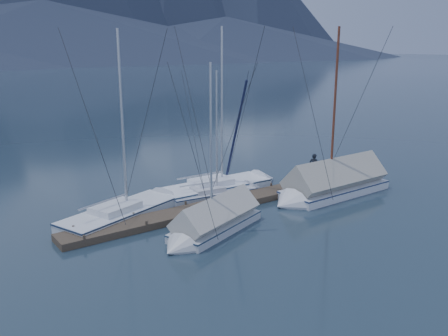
{
  "coord_description": "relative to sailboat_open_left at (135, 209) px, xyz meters",
  "views": [
    {
      "loc": [
        -14.25,
        -17.83,
        8.46
      ],
      "look_at": [
        0.0,
        2.0,
        2.2
      ],
      "focal_mm": 38.0,
      "sensor_mm": 36.0,
      "label": 1
    }
  ],
  "objects": [
    {
      "name": "sailboat_open_right",
      "position": [
        6.6,
        0.55,
        0.01
      ],
      "size": [
        8.01,
        3.43,
        10.54
      ],
      "color": "white",
      "rests_on": "ground"
    },
    {
      "name": "person",
      "position": [
        11.49,
        -1.76,
        0.99
      ],
      "size": [
        0.59,
        0.71,
        1.65
      ],
      "primitive_type": "imported",
      "rotation": [
        0.0,
        0.0,
        1.95
      ],
      "color": "black",
      "rests_on": "dock"
    },
    {
      "name": "ground",
      "position": [
        4.31,
        -4.05,
        -0.18
      ],
      "size": [
        1000.0,
        1000.0,
        0.0
      ],
      "primitive_type": "plane",
      "color": "#152330",
      "rests_on": "ground"
    },
    {
      "name": "sailboat_open_left",
      "position": [
        0.0,
        0.0,
        0.0
      ],
      "size": [
        8.03,
        4.64,
        10.24
      ],
      "color": "silver",
      "rests_on": "ground"
    },
    {
      "name": "sailboat_open_mid",
      "position": [
        5.56,
        -0.25,
        -0.04
      ],
      "size": [
        6.16,
        2.63,
        7.94
      ],
      "color": "#B9BCC6",
      "rests_on": "ground"
    },
    {
      "name": "dock",
      "position": [
        4.31,
        -2.05,
        -0.07
      ],
      "size": [
        18.0,
        1.5,
        0.54
      ],
      "color": "#382D23",
      "rests_on": "ground"
    },
    {
      "name": "sailboat_covered_far",
      "position": [
        1.59,
        -4.72,
        0.24
      ],
      "size": [
        6.4,
        3.79,
        8.61
      ],
      "color": "silver",
      "rests_on": "ground"
    },
    {
      "name": "mooring_posts",
      "position": [
        3.81,
        -2.05,
        0.17
      ],
      "size": [
        15.12,
        1.52,
        0.35
      ],
      "color": "#382D23",
      "rests_on": "ground"
    },
    {
      "name": "sailboat_covered_near",
      "position": [
        10.45,
        -3.92,
        0.35
      ],
      "size": [
        8.2,
        3.52,
        10.6
      ],
      "color": "silver",
      "rests_on": "ground"
    }
  ]
}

